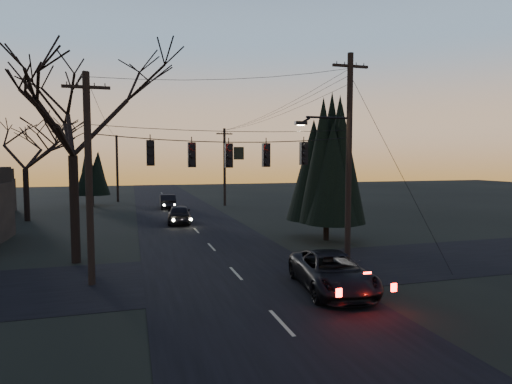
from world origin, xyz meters
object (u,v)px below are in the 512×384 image
object	(u,v)px
sedan_oncoming_b	(168,201)
utility_pole_right	(347,265)
sedan_oncoming_a	(179,214)
utility_pole_left	(92,285)
utility_pole_far_r	(225,206)
suv_near	(332,272)
bare_tree_left	(71,112)
evergreen_right	(327,166)
utility_pole_far_l	(118,202)

from	to	relation	value
sedan_oncoming_b	utility_pole_right	bearing A→B (deg)	104.53
sedan_oncoming_a	utility_pole_left	bearing A→B (deg)	77.02
utility_pole_right	utility_pole_far_r	distance (m)	28.00
suv_near	bare_tree_left	bearing A→B (deg)	149.75
utility_pole_left	sedan_oncoming_a	world-z (taller)	utility_pole_left
utility_pole_far_r	evergreen_right	size ratio (longest dim) A/B	1.04
suv_near	sedan_oncoming_a	distance (m)	19.68
bare_tree_left	utility_pole_right	bearing A→B (deg)	-18.47
utility_pole_right	utility_pole_far_l	distance (m)	37.79
utility_pole_left	evergreen_right	bearing A→B (deg)	24.89
utility_pole_left	sedan_oncoming_b	distance (m)	27.65
utility_pole_far_l	evergreen_right	distance (m)	32.99
utility_pole_left	evergreen_right	distance (m)	15.45
evergreen_right	suv_near	size ratio (longest dim) A/B	1.58
utility_pole_far_r	utility_pole_far_l	bearing A→B (deg)	145.18
evergreen_right	sedan_oncoming_b	distance (m)	22.83
evergreen_right	suv_near	bearing A→B (deg)	-114.38
utility_pole_far_l	evergreen_right	xyz separation A→B (m)	(13.35, -29.80, 4.69)
evergreen_right	sedan_oncoming_a	size ratio (longest dim) A/B	1.85
utility_pole_left	bare_tree_left	distance (m)	8.54
utility_pole_far_r	bare_tree_left	xyz separation A→B (m)	(-12.57, -23.80, 7.36)
utility_pole_right	sedan_oncoming_b	xyz separation A→B (m)	(-6.30, 27.15, 0.72)
utility_pole_right	utility_pole_far_l	xyz separation A→B (m)	(-11.50, 36.00, 0.00)
utility_pole_right	sedan_oncoming_a	world-z (taller)	utility_pole_right
utility_pole_right	utility_pole_far_l	bearing A→B (deg)	107.72
utility_pole_far_l	evergreen_right	world-z (taller)	evergreen_right
utility_pole_far_r	sedan_oncoming_a	distance (m)	13.67
utility_pole_far_l	sedan_oncoming_a	distance (m)	20.78
sedan_oncoming_a	bare_tree_left	bearing A→B (deg)	66.94
bare_tree_left	sedan_oncoming_a	distance (m)	14.82
utility_pole_right	suv_near	world-z (taller)	utility_pole_right
utility_pole_far_r	bare_tree_left	bearing A→B (deg)	-117.84
bare_tree_left	sedan_oncoming_a	world-z (taller)	bare_tree_left
utility_pole_left	suv_near	world-z (taller)	utility_pole_left
utility_pole_far_l	suv_near	world-z (taller)	utility_pole_far_l
utility_pole_left	suv_near	xyz separation A→B (m)	(9.00, -3.42, 0.72)
bare_tree_left	suv_near	world-z (taller)	bare_tree_left
suv_near	sedan_oncoming_b	bearing A→B (deg)	103.94
utility_pole_far_r	utility_pole_far_l	xyz separation A→B (m)	(-11.50, 8.00, 0.00)
suv_near	sedan_oncoming_b	world-z (taller)	sedan_oncoming_b
suv_near	utility_pole_right	bearing A→B (deg)	60.63
utility_pole_left	bare_tree_left	bearing A→B (deg)	104.28
evergreen_right	suv_near	xyz separation A→B (m)	(-4.36, -9.61, -3.97)
utility_pole_right	evergreen_right	size ratio (longest dim) A/B	1.22
utility_pole_right	bare_tree_left	xyz separation A→B (m)	(-12.57, 4.20, 7.36)
utility_pole_right	utility_pole_far_r	bearing A→B (deg)	90.00
utility_pole_right	utility_pole_left	bearing A→B (deg)	180.00
utility_pole_right	utility_pole_far_l	world-z (taller)	utility_pole_right
utility_pole_left	sedan_oncoming_a	xyz separation A→B (m)	(5.20, 15.89, 0.76)
utility_pole_far_l	utility_pole_right	bearing A→B (deg)	-72.28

